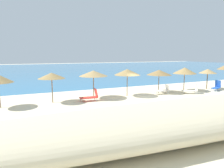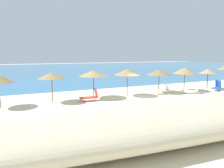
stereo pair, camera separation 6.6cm
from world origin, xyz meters
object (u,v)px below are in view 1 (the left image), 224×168
lounge_chair_0 (91,96)px  lounge_chair_2 (217,86)px  beach_umbrella_2 (52,76)px  lounge_chair_3 (191,90)px  beach_umbrella_6 (185,71)px  beach_umbrella_3 (93,73)px  lounge_chair_1 (163,90)px  beach_umbrella_7 (208,71)px  beach_umbrella_5 (159,72)px  beach_umbrella_4 (127,72)px

lounge_chair_0 → lounge_chair_2: 14.90m
beach_umbrella_2 → lounge_chair_3: 14.23m
beach_umbrella_2 → beach_umbrella_6: bearing=-1.2°
beach_umbrella_3 → lounge_chair_0: bearing=-122.6°
lounge_chair_0 → beach_umbrella_6: bearing=-84.2°
lounge_chair_0 → lounge_chair_1: 7.86m
lounge_chair_1 → beach_umbrella_7: bearing=-75.3°
lounge_chair_2 → beach_umbrella_3: bearing=62.5°
beach_umbrella_3 → lounge_chair_1: 7.59m
beach_umbrella_2 → lounge_chair_0: bearing=-13.9°
beach_umbrella_3 → lounge_chair_3: (10.19, -2.05, -1.94)m
beach_umbrella_5 → beach_umbrella_4: bearing=-177.4°
beach_umbrella_3 → beach_umbrella_6: size_ratio=1.00×
beach_umbrella_5 → beach_umbrella_7: (6.89, -0.30, -0.07)m
beach_umbrella_2 → beach_umbrella_7: (18.03, -0.34, -0.20)m
lounge_chair_1 → lounge_chair_3: size_ratio=1.00×
beach_umbrella_5 → beach_umbrella_7: size_ratio=1.10×
beach_umbrella_3 → beach_umbrella_5: 7.35m
beach_umbrella_5 → beach_umbrella_2: bearing=179.8°
beach_umbrella_7 → lounge_chair_1: size_ratio=1.45×
beach_umbrella_5 → beach_umbrella_6: size_ratio=0.99×
beach_umbrella_5 → lounge_chair_1: size_ratio=1.59×
beach_umbrella_5 → lounge_chair_1: 1.96m
beach_umbrella_3 → lounge_chair_2: beach_umbrella_3 is taller
beach_umbrella_2 → beach_umbrella_7: 18.03m
lounge_chair_0 → lounge_chair_3: (10.79, -1.11, 0.01)m
beach_umbrella_4 → lounge_chair_3: (6.80, -1.68, -1.97)m
beach_umbrella_2 → beach_umbrella_3: size_ratio=0.97×
beach_umbrella_2 → beach_umbrella_5: bearing=-0.2°
beach_umbrella_3 → beach_umbrella_6: beach_umbrella_6 is taller
beach_umbrella_6 → beach_umbrella_7: bearing=-0.4°
beach_umbrella_4 → beach_umbrella_2: bearing=178.3°
beach_umbrella_2 → beach_umbrella_6: beach_umbrella_6 is taller
beach_umbrella_6 → lounge_chair_3: (-0.47, -1.59, -1.88)m
beach_umbrella_6 → lounge_chair_2: beach_umbrella_6 is taller
beach_umbrella_4 → beach_umbrella_6: (7.27, -0.10, -0.08)m
lounge_chair_0 → lounge_chair_1: (7.86, -0.09, 0.01)m
beach_umbrella_2 → beach_umbrella_7: beach_umbrella_2 is taller
beach_umbrella_3 → lounge_chair_0: (-0.60, -0.93, -1.94)m
beach_umbrella_3 → lounge_chair_0: 2.24m
beach_umbrella_3 → lounge_chair_2: bearing=-7.2°
beach_umbrella_5 → beach_umbrella_7: beach_umbrella_5 is taller
beach_umbrella_4 → lounge_chair_0: 4.48m
beach_umbrella_3 → lounge_chair_3: bearing=-11.4°
beach_umbrella_5 → lounge_chair_3: bearing=-33.3°
beach_umbrella_2 → beach_umbrella_7: bearing=-1.1°
beach_umbrella_6 → lounge_chair_1: 3.92m
beach_umbrella_4 → beach_umbrella_6: size_ratio=1.01×
lounge_chair_0 → lounge_chair_2: size_ratio=1.13×
lounge_chair_3 → lounge_chair_2: bearing=-57.8°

